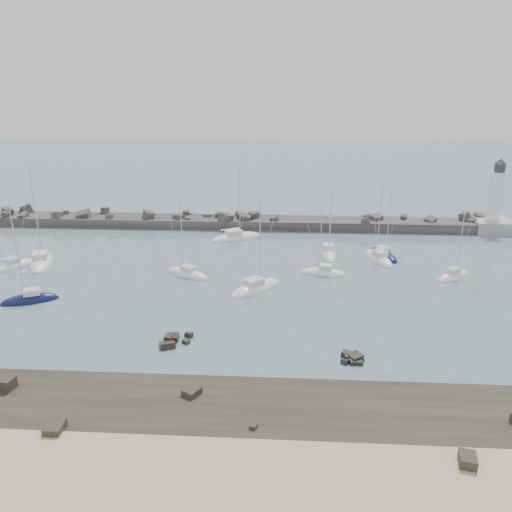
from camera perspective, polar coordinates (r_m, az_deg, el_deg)
The scene contains 17 objects.
ground at distance 63.57m, azimuth -3.57°, elevation -5.94°, with size 400.00×400.00×0.00m, color #4B6376.
rock_shelf at distance 44.89m, azimuth -7.58°, elevation -17.79°, with size 140.00×12.00×1.77m.
rock_cluster_near at distance 56.29m, azimuth -9.57°, elevation -9.58°, with size 3.44×3.85×1.45m.
rock_cluster_far at distance 53.21m, azimuth 11.02°, elevation -11.51°, with size 2.55×2.64×1.51m.
breakwater at distance 99.89m, azimuth -5.21°, elevation 3.57°, with size 115.00×7.15×5.13m.
lighthouse at distance 105.79m, azimuth 25.39°, elevation 4.22°, with size 7.00×7.00×14.60m.
sailboat_0 at distance 85.64m, azimuth -25.78°, elevation -1.07°, with size 5.34×6.78×10.85m.
sailboat_1 at distance 85.94m, azimuth -23.28°, elevation -0.64°, with size 6.40×10.97×16.54m.
sailboat_2 at distance 71.53m, azimuth -24.41°, elevation -4.64°, with size 7.45×4.90×11.62m.
sailboat_3 at distance 91.45m, azimuth -2.29°, elevation 2.06°, with size 9.97×7.44×15.30m.
sailboat_4 at distance 74.67m, azimuth -7.90°, elevation -2.08°, with size 7.64×5.76×11.93m.
sailboat_5 at distance 83.38m, azimuth 8.24°, elevation 0.19°, with size 2.64×7.88×12.58m.
sailboat_6 at distance 68.84m, azimuth 0.02°, elevation -3.75°, with size 8.08×8.37×14.08m.
sailboat_7 at distance 84.79m, azimuth 14.38°, elevation 0.08°, with size 4.74×8.10×12.23m.
sailboat_8 at distance 74.94m, azimuth 7.67°, elevation -1.99°, with size 7.06×3.38×10.91m.
sailboat_9 at distance 82.75m, azimuth 13.81°, elevation -0.33°, with size 4.98×8.83×13.39m.
sailboat_11 at distance 78.54m, azimuth 21.65°, elevation -2.21°, with size 6.68×5.96×11.13m.
Camera 1 is at (7.36, -57.17, 26.79)m, focal length 35.00 mm.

